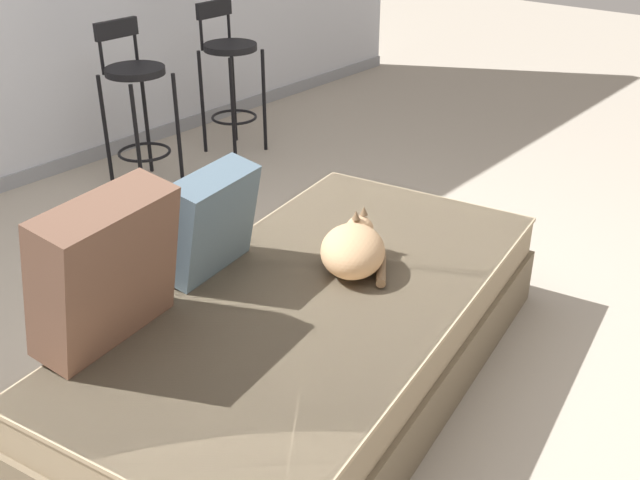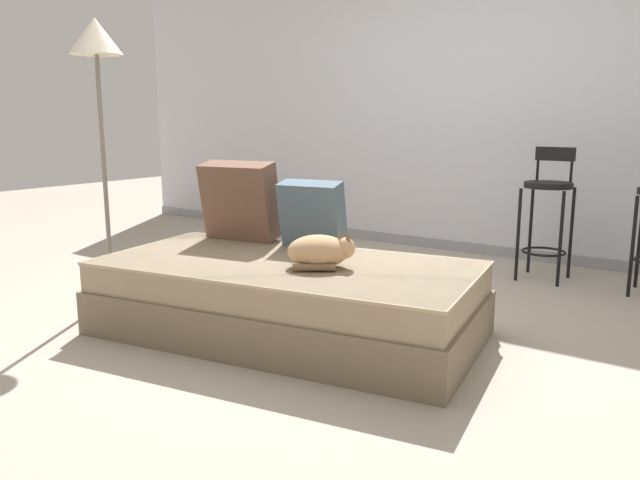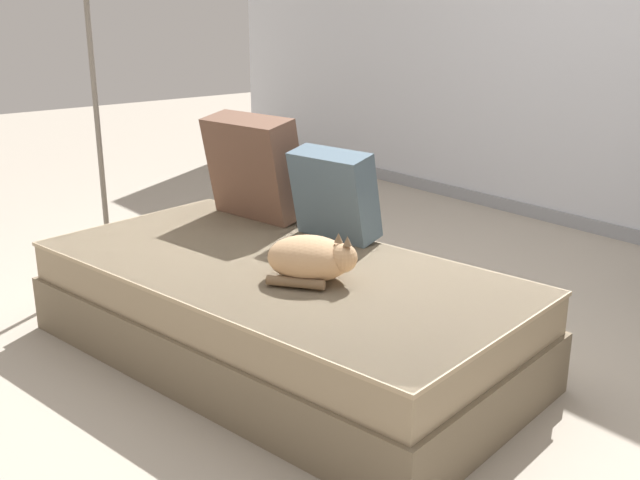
{
  "view_description": "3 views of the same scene",
  "coord_description": "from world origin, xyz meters",
  "px_view_note": "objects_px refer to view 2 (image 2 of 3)",
  "views": [
    {
      "loc": [
        -1.74,
        -1.87,
        1.82
      ],
      "look_at": [
        0.15,
        -0.3,
        0.53
      ],
      "focal_mm": 42.0,
      "sensor_mm": 36.0,
      "label": 1
    },
    {
      "loc": [
        2.03,
        -2.99,
        1.17
      ],
      "look_at": [
        0.15,
        -0.3,
        0.53
      ],
      "focal_mm": 35.0,
      "sensor_mm": 36.0,
      "label": 2
    },
    {
      "loc": [
        2.3,
        -2.06,
        1.41
      ],
      "look_at": [
        0.15,
        -0.3,
        0.53
      ],
      "focal_mm": 42.0,
      "sensor_mm": 36.0,
      "label": 3
    }
  ],
  "objects_px": {
    "throw_pillow_middle": "(313,214)",
    "cat": "(321,251)",
    "bar_stool_near_window": "(548,204)",
    "floor_lamp": "(97,64)",
    "couch": "(287,297)",
    "throw_pillow_corner": "(240,201)"
  },
  "relations": [
    {
      "from": "floor_lamp",
      "to": "throw_pillow_middle",
      "type": "bearing_deg",
      "value": 22.75
    },
    {
      "from": "throw_pillow_corner",
      "to": "cat",
      "type": "bearing_deg",
      "value": -20.88
    },
    {
      "from": "bar_stool_near_window",
      "to": "couch",
      "type": "bearing_deg",
      "value": -111.77
    },
    {
      "from": "bar_stool_near_window",
      "to": "floor_lamp",
      "type": "xyz_separation_m",
      "value": [
        -2.19,
        -2.16,
        0.94
      ]
    },
    {
      "from": "couch",
      "to": "bar_stool_near_window",
      "type": "relative_size",
      "value": 2.27
    },
    {
      "from": "throw_pillow_middle",
      "to": "floor_lamp",
      "type": "bearing_deg",
      "value": -157.25
    },
    {
      "from": "couch",
      "to": "floor_lamp",
      "type": "distance_m",
      "value": 1.89
    },
    {
      "from": "couch",
      "to": "throw_pillow_corner",
      "type": "relative_size",
      "value": 4.27
    },
    {
      "from": "throw_pillow_corner",
      "to": "bar_stool_near_window",
      "type": "relative_size",
      "value": 0.53
    },
    {
      "from": "throw_pillow_corner",
      "to": "floor_lamp",
      "type": "bearing_deg",
      "value": -149.35
    },
    {
      "from": "throw_pillow_corner",
      "to": "cat",
      "type": "relative_size",
      "value": 1.28
    },
    {
      "from": "throw_pillow_middle",
      "to": "bar_stool_near_window",
      "type": "relative_size",
      "value": 0.43
    },
    {
      "from": "throw_pillow_middle",
      "to": "floor_lamp",
      "type": "height_order",
      "value": "floor_lamp"
    },
    {
      "from": "throw_pillow_corner",
      "to": "bar_stool_near_window",
      "type": "xyz_separation_m",
      "value": [
        1.44,
        1.71,
        -0.1
      ]
    },
    {
      "from": "cat",
      "to": "floor_lamp",
      "type": "bearing_deg",
      "value": -175.7
    },
    {
      "from": "throw_pillow_corner",
      "to": "cat",
      "type": "height_order",
      "value": "throw_pillow_corner"
    },
    {
      "from": "throw_pillow_middle",
      "to": "cat",
      "type": "distance_m",
      "value": 0.54
    },
    {
      "from": "throw_pillow_middle",
      "to": "floor_lamp",
      "type": "relative_size",
      "value": 0.23
    },
    {
      "from": "throw_pillow_middle",
      "to": "bar_stool_near_window",
      "type": "bearing_deg",
      "value": 60.3
    },
    {
      "from": "couch",
      "to": "throw_pillow_middle",
      "type": "relative_size",
      "value": 5.31
    },
    {
      "from": "couch",
      "to": "cat",
      "type": "height_order",
      "value": "cat"
    },
    {
      "from": "floor_lamp",
      "to": "cat",
      "type": "bearing_deg",
      "value": 4.3
    }
  ]
}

